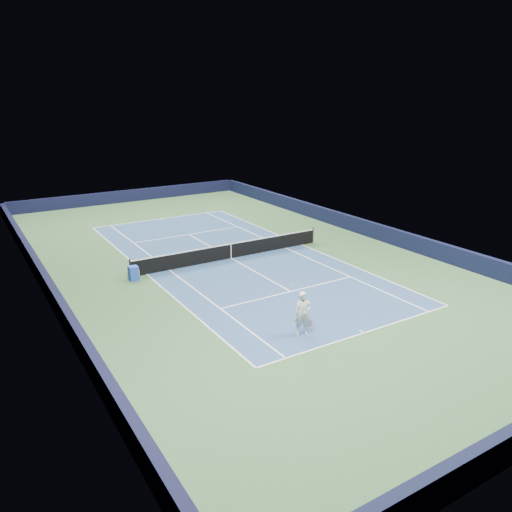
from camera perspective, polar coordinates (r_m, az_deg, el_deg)
ground at (r=31.14m, az=-2.86°, el=-0.26°), size 40.00×40.00×0.00m
wall_far at (r=48.78m, az=-14.27°, el=6.69°), size 22.00×0.35×1.10m
wall_right at (r=37.17m, az=11.92°, el=3.33°), size 0.35×40.00×1.10m
wall_left at (r=27.76m, az=-22.88°, el=-2.90°), size 0.35×40.00×1.10m
court_surface at (r=31.13m, az=-2.86°, el=-0.26°), size 10.97×23.77×0.01m
baseline_far at (r=41.55m, az=-10.82°, el=4.20°), size 10.97×0.08×0.00m
baseline_near at (r=22.23m, az=12.27°, el=-8.57°), size 10.97×0.08×0.00m
sideline_doubles_right at (r=33.97m, az=5.27°, el=1.29°), size 0.08×23.77×0.00m
sideline_doubles_left at (r=29.06m, az=-12.38°, el=-2.05°), size 0.08×23.77×0.00m
sideline_singles_right at (r=33.20m, az=3.37°, el=0.93°), size 0.08×23.77×0.00m
sideline_singles_left at (r=29.50m, az=-9.88°, el=-1.58°), size 0.08×23.77×0.00m
service_line_far at (r=36.63m, az=-7.71°, el=2.47°), size 8.23×0.08×0.00m
service_line_near at (r=26.05m, az=3.97°, el=-4.07°), size 8.23×0.08×0.00m
center_service_line at (r=31.13m, az=-2.86°, el=-0.25°), size 0.08×12.80×0.00m
center_mark_far at (r=41.42m, az=-10.75°, el=4.16°), size 0.08×0.30×0.00m
center_mark_near at (r=22.33m, az=12.00°, el=-8.43°), size 0.08×0.30×0.00m
tennis_net at (r=30.98m, az=-2.88°, el=0.62°), size 12.90×0.10×1.07m
sponsor_cube at (r=28.20m, az=-13.82°, el=-1.93°), size 0.57×0.46×0.81m
tennis_player at (r=21.29m, az=5.39°, el=-6.58°), size 0.91×1.38×1.94m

